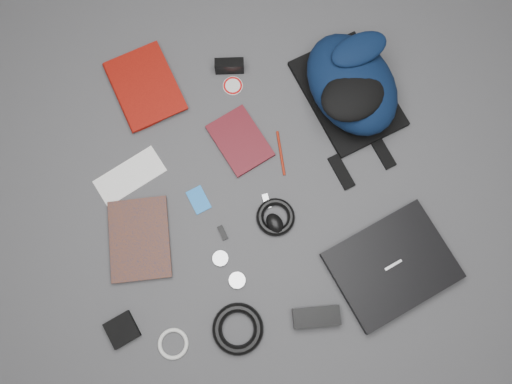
{
  "coord_description": "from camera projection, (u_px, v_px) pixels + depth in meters",
  "views": [
    {
      "loc": [
        -0.06,
        -0.36,
        1.64
      ],
      "look_at": [
        0.0,
        0.0,
        0.02
      ],
      "focal_mm": 35.0,
      "sensor_mm": 36.0,
      "label": 1
    }
  ],
  "objects": [
    {
      "name": "envelope",
      "position": [
        130.0,
        176.0,
        1.69
      ],
      "size": [
        0.25,
        0.19,
        0.0
      ],
      "primitive_type": "cube",
      "rotation": [
        0.0,
        0.0,
        0.42
      ],
      "color": "white",
      "rests_on": "ground"
    },
    {
      "name": "textbook_red",
      "position": [
        117.0,
        99.0,
        1.73
      ],
      "size": [
        0.28,
        0.33,
        0.03
      ],
      "primitive_type": "imported",
      "rotation": [
        0.0,
        0.0,
        0.28
      ],
      "color": "maroon",
      "rests_on": "ground"
    },
    {
      "name": "usb_silver",
      "position": [
        266.0,
        201.0,
        1.66
      ],
      "size": [
        0.02,
        0.05,
        0.01
      ],
      "primitive_type": "cube",
      "rotation": [
        0.0,
        0.0,
        0.1
      ],
      "color": "#A2A3A4",
      "rests_on": "ground"
    },
    {
      "name": "white_cable_coil",
      "position": [
        173.0,
        344.0,
        1.56
      ],
      "size": [
        0.12,
        0.12,
        0.01
      ],
      "primitive_type": "torus",
      "rotation": [
        0.0,
        0.0,
        -0.24
      ],
      "color": "white",
      "rests_on": "ground"
    },
    {
      "name": "power_cord_coil",
      "position": [
        238.0,
        329.0,
        1.56
      ],
      "size": [
        0.17,
        0.17,
        0.03
      ],
      "primitive_type": "torus",
      "rotation": [
        0.0,
        0.0,
        -0.07
      ],
      "color": "black",
      "rests_on": "ground"
    },
    {
      "name": "laptop",
      "position": [
        392.0,
        265.0,
        1.6
      ],
      "size": [
        0.44,
        0.39,
        0.04
      ],
      "primitive_type": "cube",
      "rotation": [
        0.0,
        0.0,
        0.35
      ],
      "color": "black",
      "rests_on": "ground"
    },
    {
      "name": "headphone_right",
      "position": [
        237.0,
        280.0,
        1.61
      ],
      "size": [
        0.07,
        0.07,
        0.01
      ],
      "primitive_type": "cylinder",
      "rotation": [
        0.0,
        0.0,
        0.41
      ],
      "color": "#BDBCBF",
      "rests_on": "ground"
    },
    {
      "name": "pouch",
      "position": [
        122.0,
        330.0,
        1.57
      ],
      "size": [
        0.11,
        0.11,
        0.02
      ],
      "primitive_type": "cube",
      "rotation": [
        0.0,
        0.0,
        0.36
      ],
      "color": "black",
      "rests_on": "ground"
    },
    {
      "name": "mouse",
      "position": [
        275.0,
        223.0,
        1.63
      ],
      "size": [
        0.07,
        0.09,
        0.04
      ],
      "primitive_type": "ellipsoid",
      "rotation": [
        0.0,
        0.0,
        0.37
      ],
      "color": "black",
      "rests_on": "ground"
    },
    {
      "name": "pen_teal",
      "position": [
        242.0,
        149.0,
        1.7
      ],
      "size": [
        0.06,
        0.16,
        0.01
      ],
      "primitive_type": "cylinder",
      "rotation": [
        1.57,
        0.0,
        -0.3
      ],
      "color": "#0E7783",
      "rests_on": "ground"
    },
    {
      "name": "sticker_disc",
      "position": [
        233.0,
        86.0,
        1.76
      ],
      "size": [
        0.09,
        0.09,
        0.0
      ],
      "primitive_type": "cylinder",
      "rotation": [
        0.0,
        0.0,
        -0.31
      ],
      "color": "white",
      "rests_on": "ground"
    },
    {
      "name": "compact_camera",
      "position": [
        229.0,
        66.0,
        1.75
      ],
      "size": [
        0.1,
        0.05,
        0.06
      ],
      "primitive_type": "cube",
      "rotation": [
        0.0,
        0.0,
        -0.13
      ],
      "color": "black",
      "rests_on": "ground"
    },
    {
      "name": "backpack",
      "position": [
        352.0,
        84.0,
        1.67
      ],
      "size": [
        0.41,
        0.49,
        0.18
      ],
      "primitive_type": null,
      "rotation": [
        0.0,
        0.0,
        0.3
      ],
      "color": "black",
      "rests_on": "ground"
    },
    {
      "name": "ground",
      "position": [
        256.0,
        193.0,
        1.68
      ],
      "size": [
        4.0,
        4.0,
        0.0
      ],
      "primitive_type": "plane",
      "color": "#4F4F51",
      "rests_on": "ground"
    },
    {
      "name": "cable_coil",
      "position": [
        276.0,
        217.0,
        1.64
      ],
      "size": [
        0.15,
        0.15,
        0.02
      ],
      "primitive_type": "torus",
      "rotation": [
        0.0,
        0.0,
        -0.18
      ],
      "color": "black",
      "rests_on": "ground"
    },
    {
      "name": "power_brick",
      "position": [
        316.0,
        317.0,
        1.57
      ],
      "size": [
        0.15,
        0.07,
        0.04
      ],
      "primitive_type": "cube",
      "rotation": [
        0.0,
        0.0,
        -0.08
      ],
      "color": "black",
      "rests_on": "ground"
    },
    {
      "name": "pen_red",
      "position": [
        281.0,
        153.0,
        1.7
      ],
      "size": [
        0.01,
        0.16,
        0.01
      ],
      "primitive_type": "cylinder",
      "rotation": [
        1.57,
        0.0,
        -0.02
      ],
      "color": "maroon",
      "rests_on": "ground"
    },
    {
      "name": "comic_book",
      "position": [
        110.0,
        243.0,
        1.63
      ],
      "size": [
        0.21,
        0.28,
        0.02
      ],
      "primitive_type": "imported",
      "rotation": [
        0.0,
        0.0,
        -0.05
      ],
      "color": "#98410A",
      "rests_on": "ground"
    },
    {
      "name": "dvd_case",
      "position": [
        240.0,
        141.0,
        1.71
      ],
      "size": [
        0.22,
        0.25,
        0.02
      ],
      "primitive_type": "cube",
      "rotation": [
        0.0,
        0.0,
        0.4
      ],
      "color": "#480E14",
      "rests_on": "ground"
    },
    {
      "name": "usb_black",
      "position": [
        223.0,
        233.0,
        1.64
      ],
      "size": [
        0.03,
        0.05,
        0.01
      ],
      "primitive_type": "cube",
      "rotation": [
        0.0,
        0.0,
        0.28
      ],
      "color": "black",
      "rests_on": "ground"
    },
    {
      "name": "id_badge",
      "position": [
        199.0,
        200.0,
        1.67
      ],
      "size": [
        0.08,
        0.1,
        0.0
      ],
      "primitive_type": "cube",
      "rotation": [
        0.0,
        0.0,
        0.32
      ],
      "color": "blue",
      "rests_on": "ground"
    },
    {
      "name": "headphone_left",
      "position": [
        220.0,
        258.0,
        1.62
      ],
      "size": [
        0.07,
        0.07,
        0.01
      ],
      "primitive_type": "cylinder",
      "rotation": [
        0.0,
        0.0,
        -0.42
      ],
      "color": "#AAAAAC",
      "rests_on": "ground"
    }
  ]
}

